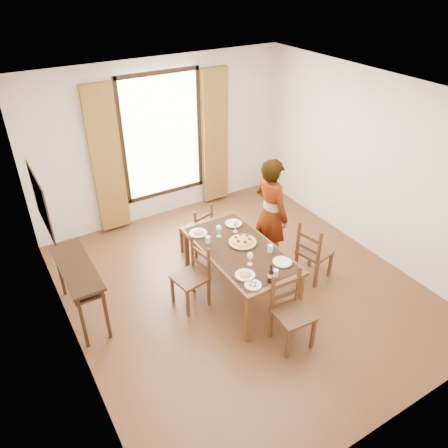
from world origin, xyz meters
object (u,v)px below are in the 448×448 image
dining_table (240,252)px  console_table (77,273)px  pasta_platter (243,240)px  man (271,214)px

dining_table → console_table: bearing=161.1°
console_table → pasta_platter: size_ratio=3.00×
man → dining_table: bearing=110.4°
console_table → dining_table: (1.94, -0.67, 0.00)m
console_table → dining_table: bearing=-18.9°
console_table → pasta_platter: 2.13m
man → console_table: bearing=78.4°
dining_table → pasta_platter: pasta_platter is taller
man → pasta_platter: man is taller
man → pasta_platter: 0.73m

